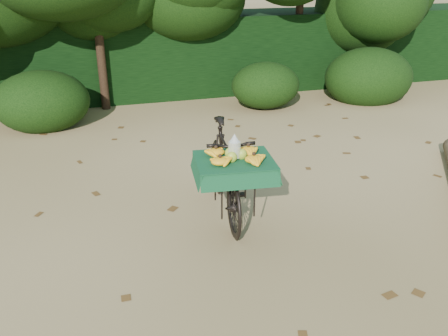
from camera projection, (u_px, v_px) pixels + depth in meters
name	position (u px, v px, depth m)	size (l,w,h in m)	color
ground	(277.00, 208.00, 6.11)	(80.00, 80.00, 0.00)	tan
vendor_bicycle	(225.00, 170.00, 5.77)	(0.91, 1.97, 1.17)	black
hedge_backdrop	(177.00, 54.00, 11.28)	(26.00, 1.80, 1.80)	black
tree_row	(152.00, 9.00, 9.97)	(14.50, 2.00, 4.00)	black
bush_clumps	(221.00, 91.00, 9.84)	(8.80, 1.70, 0.90)	black
leaf_litter	(259.00, 187.00, 6.68)	(7.00, 7.30, 0.01)	#553716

